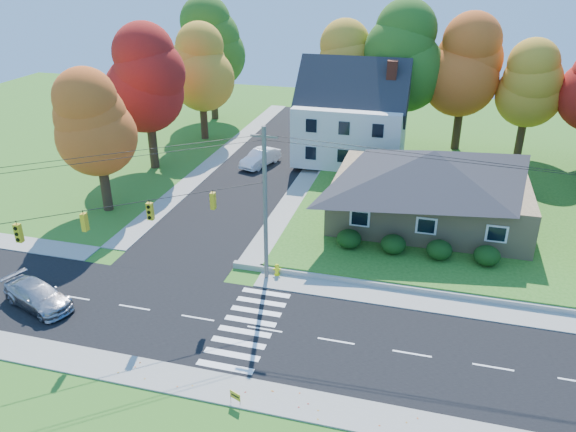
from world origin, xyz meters
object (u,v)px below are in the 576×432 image
(ranch_house, at_px, (431,184))
(silver_sedan, at_px, (38,295))
(fire_hydrant, at_px, (277,270))
(white_car, at_px, (260,158))

(ranch_house, relative_size, silver_sedan, 2.97)
(fire_hydrant, bearing_deg, white_car, 110.68)
(white_car, relative_size, fire_hydrant, 5.61)
(fire_hydrant, bearing_deg, ranch_house, 49.18)
(ranch_house, bearing_deg, silver_sedan, -141.18)
(white_car, distance_m, fire_hydrant, 20.72)
(silver_sedan, xyz_separation_m, fire_hydrant, (12.55, 6.94, -0.32))
(ranch_house, distance_m, white_car, 18.76)
(fire_hydrant, bearing_deg, silver_sedan, -151.04)
(ranch_house, xyz_separation_m, silver_sedan, (-21.49, -17.29, -2.53))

